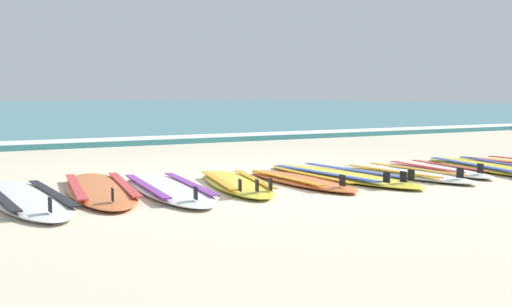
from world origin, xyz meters
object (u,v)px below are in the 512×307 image
(surfboard_3, at_px, (168,188))
(surfboard_2, at_px, (100,189))
(surfboard_4, at_px, (236,183))
(surfboard_7, at_px, (404,173))
(surfboard_8, at_px, (437,169))
(surfboard_9, at_px, (488,167))
(surfboard_5, at_px, (300,180))
(surfboard_6, at_px, (340,175))
(surfboard_1, at_px, (26,198))

(surfboard_3, bearing_deg, surfboard_2, 152.54)
(surfboard_2, relative_size, surfboard_3, 1.06)
(surfboard_4, relative_size, surfboard_7, 1.04)
(surfboard_8, distance_m, surfboard_9, 0.75)
(surfboard_5, relative_size, surfboard_8, 1.02)
(surfboard_5, xyz_separation_m, surfboard_7, (1.38, -0.11, -0.00))
(surfboard_2, distance_m, surfboard_3, 0.66)
(surfboard_3, relative_size, surfboard_5, 1.25)
(surfboard_3, xyz_separation_m, surfboard_6, (2.08, -0.02, 0.00))
(surfboard_8, bearing_deg, surfboard_5, 179.87)
(surfboard_4, bearing_deg, surfboard_8, -2.94)
(surfboard_5, height_order, surfboard_7, same)
(surfboard_1, xyz_separation_m, surfboard_8, (4.79, -0.19, 0.00))
(surfboard_3, height_order, surfboard_9, same)
(surfboard_1, bearing_deg, surfboard_8, -2.30)
(surfboard_9, bearing_deg, surfboard_2, 172.89)
(surfboard_1, bearing_deg, surfboard_9, -3.54)
(surfboard_3, distance_m, surfboard_4, 0.75)
(surfboard_5, height_order, surfboard_9, same)
(surfboard_4, distance_m, surfboard_5, 0.72)
(surfboard_1, relative_size, surfboard_3, 0.99)
(surfboard_4, height_order, surfboard_6, same)
(surfboard_2, height_order, surfboard_5, same)
(surfboard_9, bearing_deg, surfboard_8, 168.55)
(surfboard_3, height_order, surfboard_4, same)
(surfboard_3, height_order, surfboard_6, same)
(surfboard_1, bearing_deg, surfboard_4, -1.46)
(surfboard_1, xyz_separation_m, surfboard_9, (5.53, -0.34, 0.00))
(surfboard_9, bearing_deg, surfboard_4, 175.22)
(surfboard_8, bearing_deg, surfboard_6, 174.80)
(surfboard_3, xyz_separation_m, surfboard_9, (4.21, -0.29, 0.00))
(surfboard_2, xyz_separation_m, surfboard_3, (0.59, -0.30, 0.00))
(surfboard_7, bearing_deg, surfboard_1, 175.85)
(surfboard_4, relative_size, surfboard_9, 0.84)
(surfboard_4, height_order, surfboard_7, same)
(surfboard_5, distance_m, surfboard_9, 2.75)
(surfboard_1, height_order, surfboard_5, same)
(surfboard_2, height_order, surfboard_9, same)
(surfboard_2, relative_size, surfboard_6, 1.03)
(surfboard_6, bearing_deg, surfboard_1, 178.88)
(surfboard_9, bearing_deg, surfboard_7, 178.34)
(surfboard_7, relative_size, surfboard_9, 0.81)
(surfboard_3, height_order, surfboard_8, same)
(surfboard_2, distance_m, surfboard_7, 3.47)
(surfboard_1, xyz_separation_m, surfboard_2, (0.74, 0.26, -0.00))
(surfboard_3, height_order, surfboard_7, same)
(surfboard_2, bearing_deg, surfboard_9, -7.11)
(surfboard_2, xyz_separation_m, surfboard_8, (4.06, -0.45, 0.00))
(surfboard_1, height_order, surfboard_3, same)
(surfboard_4, bearing_deg, surfboard_9, -4.78)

